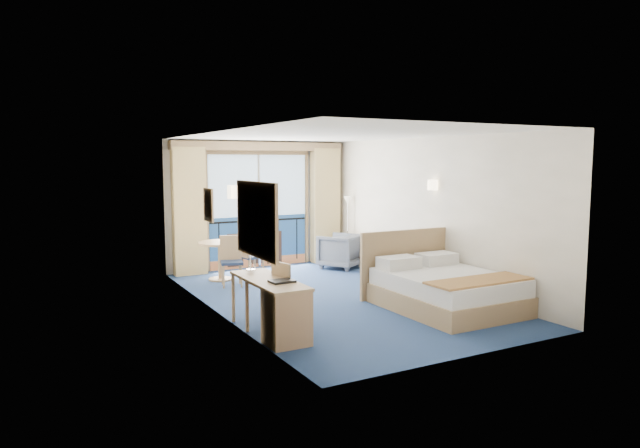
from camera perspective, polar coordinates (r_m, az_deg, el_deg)
The scene contains 22 objects.
floor at distance 9.60m, azimuth 1.35°, elevation -7.38°, with size 6.50×6.50×0.00m, color navy.
room_walls at distance 9.34m, azimuth 1.38°, elevation 3.27°, with size 4.04×6.54×2.72m.
balcony_door at distance 12.27m, azimuth -6.17°, elevation 1.00°, with size 2.36×0.03×2.52m.
curtain_left at distance 11.62m, azimuth -12.95°, elevation 1.23°, with size 0.65×0.22×2.55m, color #D5B675.
curtain_right at distance 12.80m, azimuth 0.54°, elevation 1.85°, with size 0.65×0.22×2.55m, color #D5B675.
pelmet at distance 12.12m, azimuth -6.00°, elevation 7.74°, with size 3.80×0.25×0.18m, color #9F7956.
mirror at distance 7.15m, azimuth -6.35°, elevation 0.45°, with size 0.05×1.25×0.95m.
wall_print at distance 8.97m, azimuth -11.07°, elevation 1.89°, with size 0.04×0.42×0.52m.
sconce_left at distance 7.97m, azimuth -8.62°, elevation 3.19°, with size 0.18×0.18×0.18m, color beige.
sconce_right at distance 10.33m, azimuth 11.20°, elevation 3.85°, with size 0.18×0.18×0.18m, color beige.
bed at distance 9.07m, azimuth 12.28°, elevation -6.31°, with size 1.78×2.12×1.12m.
nightstand at distance 10.35m, azimuth 10.44°, elevation -4.84°, with size 0.44×0.42×0.58m, color tan.
phone at distance 10.34m, azimuth 10.53°, elevation -2.99°, with size 0.19×0.15×0.09m, color silver.
armchair at distance 12.16m, azimuth 2.06°, elevation -2.71°, with size 0.78×0.80×0.73m, color #4B515B.
floor_lamp at distance 12.55m, azimuth 2.80°, elevation 1.14°, with size 0.21×0.21×1.50m.
desk at distance 7.26m, azimuth -3.76°, elevation -8.64°, with size 0.53×1.56×0.73m.
desk_chair at distance 7.83m, azimuth -3.28°, elevation -6.65°, with size 0.48×0.47×0.92m.
folder at distance 7.36m, azimuth -3.83°, elevation -5.72°, with size 0.30×0.23×0.03m, color black.
desk_lamp at distance 7.98m, azimuth -6.97°, elevation -2.23°, with size 0.13×0.13×0.49m.
round_table at distance 11.07m, azimuth -9.97°, elevation -2.68°, with size 0.82×0.82×0.74m.
table_chair_a at distance 11.06m, azimuth -7.19°, elevation -2.91°, with size 0.45×0.44×0.90m.
table_chair_b at distance 10.58m, azimuth -8.87°, elevation -3.33°, with size 0.48×0.49×0.91m.
Camera 1 is at (-4.65, -8.09, 2.28)m, focal length 32.00 mm.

